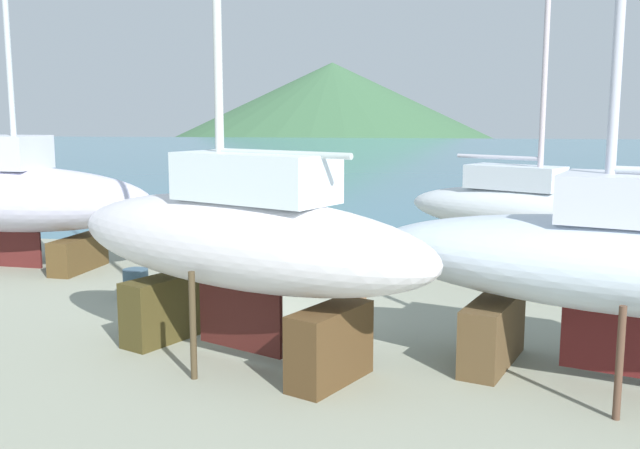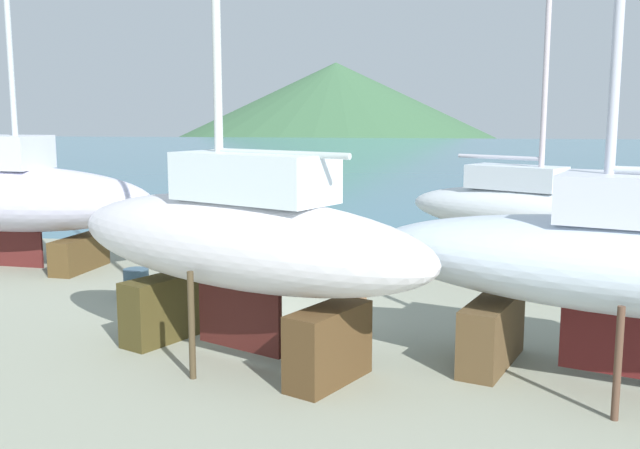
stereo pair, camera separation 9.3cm
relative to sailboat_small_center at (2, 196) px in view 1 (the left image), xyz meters
name	(u,v)px [view 1 (the left image)]	position (x,y,z in m)	size (l,w,h in m)	color
ground_plane	(239,340)	(9.03, -6.19, -2.23)	(44.27, 44.27, 0.00)	gray
sea_water	(387,155)	(9.03, 60.97, -2.23)	(170.96, 112.19, 0.01)	teal
headland_hill	(332,131)	(-10.01, 165.39, -2.23)	(148.47, 148.47, 34.63)	#3C6642
sailboat_small_center	(2,196)	(0.00, 0.00, 0.00)	(10.15, 3.81, 15.50)	brown
sailboat_far_slipway	(637,264)	(16.47, -7.84, -0.03)	(9.96, 6.00, 15.64)	brown
sailboat_large_starboard	(240,241)	(9.39, -7.42, 0.12)	(8.57, 5.87, 13.79)	#433A1A
sailboat_mid_port	(525,212)	(15.76, 0.65, -0.29)	(7.44, 5.72, 11.35)	#42411B
worker	(196,247)	(6.29, -0.48, -1.37)	(0.24, 0.44, 1.66)	#316E45
barrel_by_slipway	(136,284)	(5.53, -3.18, -1.84)	(0.65, 0.65, 0.77)	#3A5466
timber_plank_far	(321,292)	(10.24, -2.19, -2.16)	(2.80, 0.13, 0.14)	#896240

